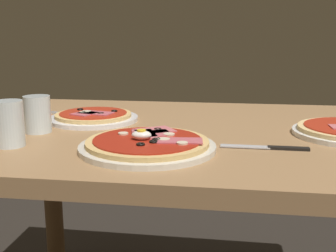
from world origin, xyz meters
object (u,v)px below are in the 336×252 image
Objects in this scene: water_glass_near at (9,127)px; dining_table at (190,166)px; pizza_foreground at (148,144)px; knife at (271,148)px; fork at (40,111)px; pizza_across_left at (93,117)px; water_glass_far at (38,117)px.

dining_table is at bearing 31.76° from water_glass_near.
pizza_foreground is 0.27m from knife.
pizza_foreground reaches higher than fork.
pizza_foreground is at bearing -170.44° from knife.
pizza_across_left is 1.34× the size of knife.
pizza_across_left is at bearing 72.12° from water_glass_near.
fork is 0.77× the size of knife.
water_glass_far is 0.31m from fork.
knife is at bearing 9.56° from pizza_foreground.
fork is (-0.12, 0.28, -0.04)m from water_glass_far.
knife is (0.49, -0.24, -0.01)m from pizza_across_left.
fork is at bearing 160.75° from dining_table.
dining_table is 0.32m from pizza_across_left.
dining_table is 0.55m from fork.
water_glass_far is at bearing 89.49° from water_glass_near.
water_glass_near is (-0.32, -0.02, 0.03)m from pizza_foreground.
water_glass_near reaches higher than water_glass_far.
water_glass_far is 0.49× the size of knife.
pizza_foreground is at bearing -42.62° from fork.
pizza_foreground is (-0.07, -0.23, 0.12)m from dining_table.
pizza_foreground is 3.18× the size of water_glass_far.
knife is at bearing -26.81° from fork.
fork is at bearing 137.38° from pizza_foreground.
knife reaches higher than fork.
water_glass_far is (-0.10, -0.16, 0.03)m from pizza_across_left.
pizza_across_left reaches higher than dining_table.
dining_table is at bearing -19.25° from fork.
water_glass_far reaches higher than knife.
pizza_across_left is at bearing 153.83° from knife.
pizza_across_left is at bearing 168.28° from dining_table.
dining_table is 0.29m from knife.
knife is at bearing -42.34° from dining_table.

